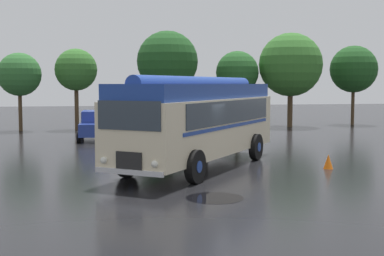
# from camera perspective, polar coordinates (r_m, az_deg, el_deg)

# --- Properties ---
(ground_plane) EXTENTS (120.00, 120.00, 0.00)m
(ground_plane) POSITION_cam_1_polar(r_m,az_deg,el_deg) (19.65, -0.10, -4.68)
(ground_plane) COLOR black
(vintage_bus) EXTENTS (7.97, 9.56, 3.49)m
(vintage_bus) POSITION_cam_1_polar(r_m,az_deg,el_deg) (20.45, 0.78, 1.04)
(vintage_bus) COLOR beige
(vintage_bus) RESTS_ON ground
(car_near_left) EXTENTS (2.13, 4.28, 1.66)m
(car_near_left) POSITION_cam_1_polar(r_m,az_deg,el_deg) (31.31, -10.23, 0.32)
(car_near_left) COLOR navy
(car_near_left) RESTS_ON ground
(car_mid_left) EXTENTS (2.41, 4.40, 1.66)m
(car_mid_left) POSITION_cam_1_polar(r_m,az_deg,el_deg) (32.34, -5.04, 0.52)
(car_mid_left) COLOR black
(car_mid_left) RESTS_ON ground
(tree_far_left) EXTENTS (2.94, 2.94, 5.32)m
(tree_far_left) POSITION_cam_1_polar(r_m,az_deg,el_deg) (38.25, -17.97, 5.41)
(tree_far_left) COLOR #4C3823
(tree_far_left) RESTS_ON ground
(tree_left_of_centre) EXTENTS (2.92, 2.92, 5.66)m
(tree_left_of_centre) POSITION_cam_1_polar(r_m,az_deg,el_deg) (38.13, -12.29, 6.00)
(tree_left_of_centre) COLOR #4C3823
(tree_left_of_centre) RESTS_ON ground
(tree_centre) EXTENTS (4.33, 4.33, 6.96)m
(tree_centre) POSITION_cam_1_polar(r_m,az_deg,el_deg) (38.08, -2.81, 7.00)
(tree_centre) COLOR #4C3823
(tree_centre) RESTS_ON ground
(tree_right_of_centre) EXTENTS (3.15, 3.15, 5.63)m
(tree_right_of_centre) POSITION_cam_1_polar(r_m,az_deg,el_deg) (39.70, 4.92, 5.91)
(tree_right_of_centre) COLOR #4C3823
(tree_right_of_centre) RESTS_ON ground
(tree_far_right) EXTENTS (4.73, 4.73, 7.00)m
(tree_far_right) POSITION_cam_1_polar(r_m,az_deg,el_deg) (40.74, 10.45, 6.62)
(tree_far_right) COLOR #4C3823
(tree_far_right) RESTS_ON ground
(tree_extra_right) EXTENTS (3.68, 3.68, 6.20)m
(tree_extra_right) POSITION_cam_1_polar(r_m,az_deg,el_deg) (43.90, 16.76, 6.06)
(tree_extra_right) COLOR #4C3823
(tree_extra_right) RESTS_ON ground
(traffic_cone) EXTENTS (0.36, 0.36, 0.55)m
(traffic_cone) POSITION_cam_1_polar(r_m,az_deg,el_deg) (20.91, 14.33, -3.49)
(traffic_cone) COLOR orange
(traffic_cone) RESTS_ON ground
(puddle_patch) EXTENTS (1.64, 1.64, 0.01)m
(puddle_patch) POSITION_cam_1_polar(r_m,az_deg,el_deg) (15.21, 2.44, -7.45)
(puddle_patch) COLOR black
(puddle_patch) RESTS_ON ground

